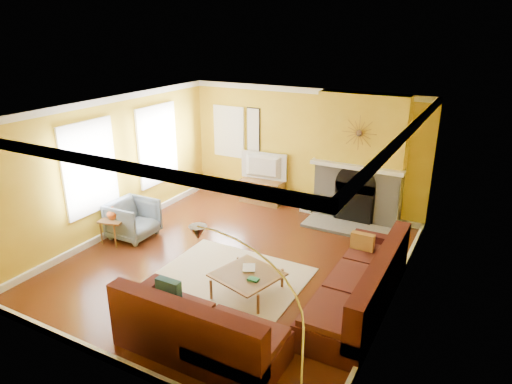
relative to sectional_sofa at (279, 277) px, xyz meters
The scene contains 27 objects.
floor 1.56m from the sectional_sofa, 146.97° to the left, with size 5.50×6.00×0.02m, color #602B14.
ceiling 2.71m from the sectional_sofa, 146.97° to the left, with size 5.50×6.00×0.02m, color white.
wall_back 4.12m from the sectional_sofa, 108.09° to the left, with size 5.50×0.02×2.70m, color gold.
wall_front 2.68m from the sectional_sofa, 119.60° to the right, with size 5.50×0.02×2.70m, color gold.
wall_left 4.19m from the sectional_sofa, 168.55° to the left, with size 0.02×6.00×2.70m, color gold.
wall_right 1.94m from the sectional_sofa, 28.25° to the left, with size 0.02×6.00×2.70m, color gold.
baseboard 1.54m from the sectional_sofa, 146.97° to the left, with size 5.50×6.00×0.12m, color white, non-canonical shape.
crown_molding 2.65m from the sectional_sofa, 146.97° to the left, with size 5.50×6.00×0.12m, color white, non-canonical shape.
window_left_near 4.62m from the sectional_sofa, 151.98° to the left, with size 0.06×1.22×1.72m, color white.
window_left_far 4.11m from the sectional_sofa, behind, with size 0.06×1.22×1.72m, color white.
window_back 5.04m from the sectional_sofa, 129.85° to the left, with size 0.82×0.06×1.22m, color white.
wall_art 4.68m from the sectional_sofa, 123.45° to the left, with size 0.34×0.04×1.14m, color white.
fireplace 3.72m from the sectional_sofa, 88.39° to the left, with size 1.80×0.40×2.70m, color gray, non-canonical shape.
mantel 3.47m from the sectional_sofa, 88.28° to the left, with size 1.92×0.22×0.08m, color white.
hearth 3.09m from the sectional_sofa, 88.10° to the left, with size 1.80×0.70×0.06m, color gray.
sunburst 3.70m from the sectional_sofa, 88.28° to the left, with size 0.70×0.04×0.70m, color olive, non-canonical shape.
rug 1.16m from the sectional_sofa, 161.73° to the left, with size 2.40×1.80×0.02m, color beige.
sectional_sofa is the anchor object (origin of this frame).
coffee_table 0.60m from the sectional_sofa, behind, with size 0.90×0.90×0.36m, color white, non-canonical shape.
media_console 4.15m from the sectional_sofa, 121.07° to the left, with size 1.00×0.45×0.55m, color olive.
tv 4.17m from the sectional_sofa, 121.07° to the left, with size 1.11×0.15×0.64m, color black.
subwoofer 3.75m from the sectional_sofa, 105.52° to the left, with size 0.28×0.28×0.28m, color white.
armchair 3.57m from the sectional_sofa, 168.61° to the left, with size 0.81×0.83×0.75m, color slate.
side_table 3.68m from the sectional_sofa, behind, with size 0.45×0.45×0.49m, color olive, non-canonical shape.
vase 3.68m from the sectional_sofa, behind, with size 0.23×0.23×0.24m, color #D8591E.
book 0.69m from the sectional_sofa, behind, with size 0.20×0.26×0.03m, color white.
arc_lamp 2.07m from the sectional_sofa, 72.02° to the right, with size 1.30×0.36×2.03m, color silver, non-canonical shape.
Camera 1 is at (3.75, -6.15, 3.98)m, focal length 32.00 mm.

